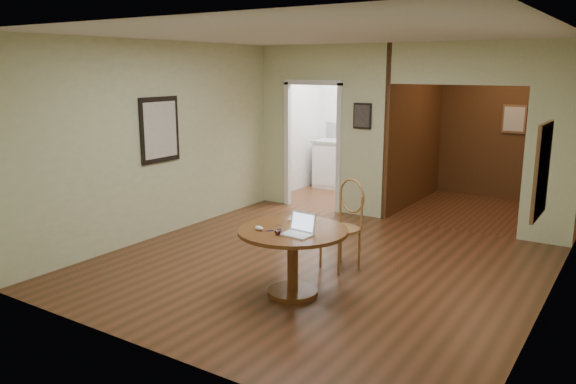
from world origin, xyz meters
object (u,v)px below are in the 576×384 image
Objects in this scene: dining_table at (293,246)px; chair at (345,219)px; closed_laptop at (301,221)px; open_laptop at (300,228)px.

chair is (0.07, 1.02, 0.07)m from dining_table.
dining_table is at bearing -74.03° from chair.
closed_laptop is at bearing 103.72° from dining_table.
chair reaches higher than open_laptop.
dining_table is 3.69× the size of open_laptop.
open_laptop is 0.43m from closed_laptop.
chair reaches higher than dining_table.
open_laptop is (0.15, -0.11, 0.24)m from dining_table.
dining_table is 0.31m from open_laptop.
dining_table is 1.03m from chair.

